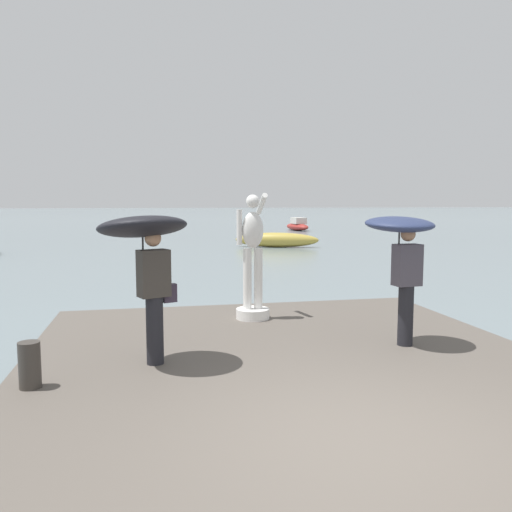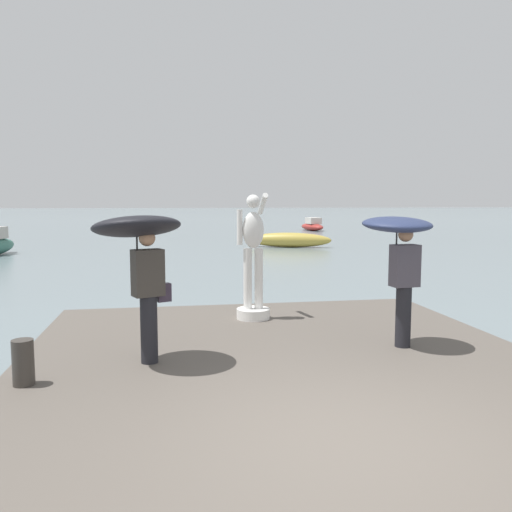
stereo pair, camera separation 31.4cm
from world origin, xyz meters
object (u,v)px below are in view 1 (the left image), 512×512
object	(u,v)px
mooring_bollard	(30,365)
boat_leftward	(298,226)
onlooker_left	(146,244)
onlooker_right	(402,245)
statue_white_figure	(253,266)
boat_mid	(277,240)

from	to	relation	value
mooring_bollard	boat_leftward	bearing A→B (deg)	69.42
onlooker_left	onlooker_right	bearing A→B (deg)	2.63
onlooker_left	boat_leftward	size ratio (longest dim) A/B	0.47
mooring_bollard	boat_leftward	world-z (taller)	boat_leftward
onlooker_left	onlooker_right	distance (m)	3.60
onlooker_left	mooring_bollard	size ratio (longest dim) A/B	3.76
statue_white_figure	boat_leftward	world-z (taller)	statue_white_figure
onlooker_left	mooring_bollard	xyz separation A→B (m)	(-1.30, -0.60, -1.29)
mooring_bollard	onlooker_left	bearing A→B (deg)	24.66
statue_white_figure	onlooker_right	bearing A→B (deg)	-50.58
onlooker_right	mooring_bollard	world-z (taller)	onlooker_right
onlooker_left	onlooker_right	world-z (taller)	onlooker_left
onlooker_left	mooring_bollard	bearing A→B (deg)	-155.34
onlooker_left	boat_mid	xyz separation A→B (m)	(6.98, 21.09, -1.54)
statue_white_figure	boat_leftward	xyz separation A→B (m)	(11.18, 35.21, -0.93)
onlooker_left	onlooker_right	xyz separation A→B (m)	(3.59, 0.17, -0.08)
onlooker_right	boat_leftward	distance (m)	38.54
onlooker_left	mooring_bollard	distance (m)	1.92
mooring_bollard	boat_mid	bearing A→B (deg)	69.10
boat_mid	mooring_bollard	bearing A→B (deg)	-110.90
statue_white_figure	onlooker_left	bearing A→B (deg)	-128.63
mooring_bollard	boat_mid	distance (m)	23.21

